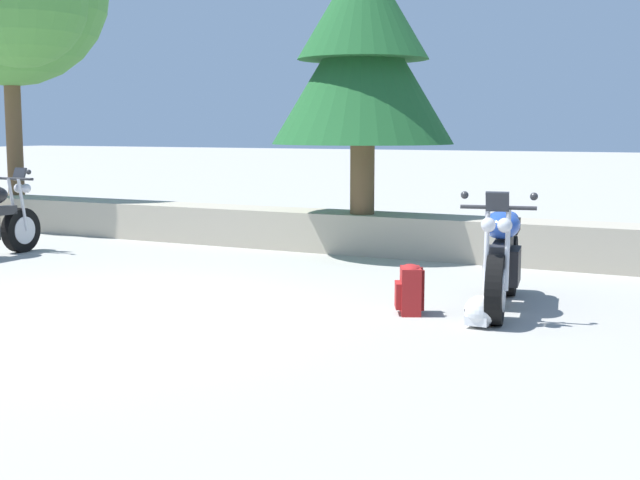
# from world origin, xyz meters

# --- Properties ---
(ground_plane) EXTENTS (120.00, 120.00, 0.00)m
(ground_plane) POSITION_xyz_m (0.00, 0.00, 0.00)
(ground_plane) COLOR #A3A099
(stone_wall) EXTENTS (36.00, 0.80, 0.55)m
(stone_wall) POSITION_xyz_m (0.00, 4.80, 0.28)
(stone_wall) COLOR #A89E89
(stone_wall) RESTS_ON ground
(motorcycle_blue_centre) EXTENTS (0.79, 2.05, 1.18)m
(motorcycle_blue_centre) POSITION_xyz_m (3.17, 1.87, 0.49)
(motorcycle_blue_centre) COLOR black
(motorcycle_blue_centre) RESTS_ON ground
(rider_backpack) EXTENTS (0.33, 0.35, 0.47)m
(rider_backpack) POSITION_xyz_m (2.47, 1.26, 0.24)
(rider_backpack) COLOR #A31E1E
(rider_backpack) RESTS_ON ground
(rider_helmet) EXTENTS (0.28, 0.28, 0.28)m
(rider_helmet) POSITION_xyz_m (3.22, 1.01, 0.14)
(rider_helmet) COLOR silver
(rider_helmet) RESTS_ON ground
(pine_tree_mid_left) EXTENTS (2.47, 2.47, 3.57)m
(pine_tree_mid_left) POSITION_xyz_m (0.43, 4.68, 2.75)
(pine_tree_mid_left) COLOR brown
(pine_tree_mid_left) RESTS_ON stone_wall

